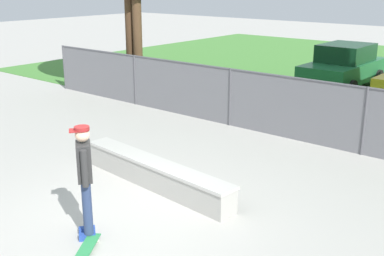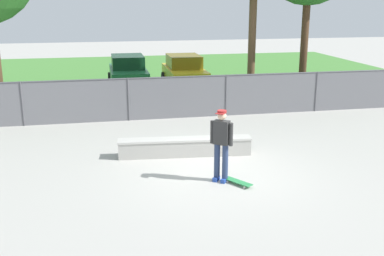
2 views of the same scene
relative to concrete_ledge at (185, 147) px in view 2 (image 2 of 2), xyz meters
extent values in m
plane|color=#ADAAA3|center=(0.57, -1.65, -0.27)|extent=(80.00, 80.00, 0.00)
cube|color=#478438|center=(0.57, 14.72, -0.26)|extent=(30.99, 20.00, 0.02)
cube|color=#A8A59E|center=(0.00, 0.00, -0.03)|extent=(3.88, 0.79, 0.47)
cube|color=beige|center=(0.00, 0.00, 0.23)|extent=(3.93, 0.83, 0.06)
cube|color=#2647A5|center=(0.60, -2.18, -0.22)|extent=(0.24, 0.27, 0.10)
cube|color=#2647A5|center=(0.42, -2.05, -0.22)|extent=(0.24, 0.27, 0.10)
cylinder|color=navy|center=(0.62, -2.16, 0.27)|extent=(0.15, 0.15, 0.88)
cylinder|color=navy|center=(0.44, -2.03, 0.27)|extent=(0.15, 0.15, 0.88)
cube|color=#2D2D2D|center=(0.53, -2.09, 1.01)|extent=(0.44, 0.41, 0.60)
cylinder|color=#2D2D2D|center=(0.73, -2.24, 0.99)|extent=(0.10, 0.10, 0.58)
cylinder|color=#2D2D2D|center=(0.33, -1.94, 0.99)|extent=(0.10, 0.10, 0.58)
sphere|color=beige|center=(0.53, -2.09, 1.44)|extent=(0.22, 0.22, 0.22)
cylinder|color=maroon|center=(0.53, -2.09, 1.54)|extent=(0.23, 0.23, 0.06)
cube|color=maroon|center=(0.45, -2.20, 1.52)|extent=(0.23, 0.22, 0.02)
cube|color=#2D8C4C|center=(0.88, -2.41, -0.19)|extent=(0.61, 0.78, 0.02)
cube|color=#B2B2B7|center=(0.73, -2.19, -0.21)|extent=(0.15, 0.13, 0.02)
cube|color=#B2B2B7|center=(1.03, -2.64, -0.21)|extent=(0.15, 0.13, 0.02)
cylinder|color=silver|center=(0.80, -2.14, -0.24)|extent=(0.05, 0.06, 0.05)
cylinder|color=silver|center=(0.66, -2.23, -0.24)|extent=(0.05, 0.06, 0.05)
cylinder|color=silver|center=(1.11, -2.59, -0.24)|extent=(0.05, 0.06, 0.05)
cylinder|color=silver|center=(0.96, -2.69, -0.24)|extent=(0.05, 0.06, 0.05)
cylinder|color=#4C4C51|center=(-5.13, 4.42, 0.55)|extent=(0.07, 0.07, 1.63)
cylinder|color=#4C4C51|center=(-1.33, 4.42, 0.55)|extent=(0.07, 0.07, 1.63)
cylinder|color=#4C4C51|center=(2.46, 4.42, 0.55)|extent=(0.07, 0.07, 1.63)
cylinder|color=#4C4C51|center=(6.26, 4.42, 0.55)|extent=(0.07, 0.07, 1.63)
cylinder|color=#4C4C51|center=(0.57, 4.42, 1.33)|extent=(18.99, 0.05, 0.05)
cube|color=slate|center=(0.57, 4.42, 0.55)|extent=(18.99, 0.01, 1.63)
cylinder|color=brown|center=(4.06, 6.21, 2.20)|extent=(0.32, 0.32, 4.93)
cylinder|color=#47301E|center=(6.38, 6.08, 2.07)|extent=(0.32, 0.32, 4.67)
cube|color=#1E6638|center=(-0.89, 11.12, 0.40)|extent=(1.81, 4.20, 0.70)
cube|color=#10381E|center=(-0.89, 11.27, 1.07)|extent=(1.60, 2.10, 0.64)
cylinder|color=black|center=(0.01, 9.82, 0.05)|extent=(0.22, 0.64, 0.64)
cylinder|color=black|center=(-1.79, 9.82, 0.05)|extent=(0.22, 0.64, 0.64)
cylinder|color=black|center=(0.01, 12.42, 0.05)|extent=(0.22, 0.64, 0.64)
cylinder|color=black|center=(-1.79, 12.43, 0.05)|extent=(0.22, 0.64, 0.64)
cube|color=gold|center=(1.98, 10.68, 0.40)|extent=(1.81, 4.20, 0.70)
cube|color=#776413|center=(1.98, 10.83, 1.07)|extent=(1.60, 2.10, 0.64)
cylinder|color=black|center=(2.87, 9.37, 0.05)|extent=(0.22, 0.64, 0.64)
cylinder|color=black|center=(1.07, 9.38, 0.05)|extent=(0.22, 0.64, 0.64)
cylinder|color=black|center=(2.88, 11.98, 0.05)|extent=(0.22, 0.64, 0.64)
cylinder|color=black|center=(1.08, 11.98, 0.05)|extent=(0.22, 0.64, 0.64)
camera|label=1|loc=(6.22, -6.37, 3.67)|focal=45.23mm
camera|label=2|loc=(-2.35, -12.60, 4.18)|focal=43.01mm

